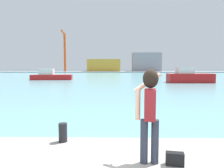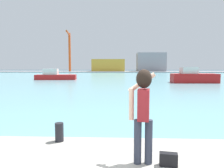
% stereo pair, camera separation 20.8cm
% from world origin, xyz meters
% --- Properties ---
extents(ground_plane, '(220.00, 220.00, 0.00)m').
position_xyz_m(ground_plane, '(0.00, 50.00, 0.00)').
color(ground_plane, '#334751').
extents(harbor_water, '(140.00, 100.00, 0.02)m').
position_xyz_m(harbor_water, '(0.00, 52.00, 0.01)').
color(harbor_water, '#6BA8B2').
rests_on(harbor_water, ground_plane).
extents(far_shore_dock, '(140.00, 20.00, 0.35)m').
position_xyz_m(far_shore_dock, '(0.00, 92.00, 0.18)').
color(far_shore_dock, gray).
rests_on(far_shore_dock, ground_plane).
extents(person_photographer, '(0.53, 0.56, 1.74)m').
position_xyz_m(person_photographer, '(0.39, 0.62, 1.64)').
color(person_photographer, '#2D3342').
rests_on(person_photographer, quay_promenade).
extents(handbag, '(0.34, 0.19, 0.24)m').
position_xyz_m(handbag, '(0.85, 0.54, 0.70)').
color(handbag, black).
rests_on(handbag, quay_promenade).
extents(harbor_bollard, '(0.20, 0.20, 0.45)m').
position_xyz_m(harbor_bollard, '(-1.48, 1.69, 0.80)').
color(harbor_bollard, black).
rests_on(harbor_bollard, quay_promenade).
extents(boat_moored, '(7.35, 2.89, 1.99)m').
position_xyz_m(boat_moored, '(-12.07, 34.37, 0.71)').
color(boat_moored, '#B21919').
rests_on(boat_moored, harbor_water).
extents(boat_moored_2, '(6.48, 2.58, 2.29)m').
position_xyz_m(boat_moored_2, '(10.55, 27.96, 0.87)').
color(boat_moored_2, '#B21919').
rests_on(boat_moored_2, harbor_water).
extents(warehouse_left, '(14.62, 10.49, 5.39)m').
position_xyz_m(warehouse_left, '(-5.74, 93.55, 3.05)').
color(warehouse_left, gold).
rests_on(warehouse_left, far_shore_dock).
extents(warehouse_right, '(12.70, 8.24, 8.29)m').
position_xyz_m(warehouse_right, '(13.55, 93.79, 4.50)').
color(warehouse_right, gray).
rests_on(warehouse_right, far_shore_dock).
extents(port_crane, '(2.47, 11.58, 16.72)m').
position_xyz_m(port_crane, '(-22.65, 88.10, 10.57)').
color(port_crane, '#D84C19').
rests_on(port_crane, far_shore_dock).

